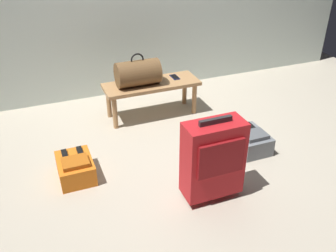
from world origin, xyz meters
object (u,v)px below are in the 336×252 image
(bench, at_px, (152,88))
(duffel_bag_brown, at_px, (138,73))
(suitcase_upright_red, at_px, (213,158))
(cell_phone, at_px, (175,77))
(backpack_orange, at_px, (76,168))
(backpack_grey, at_px, (250,140))

(bench, distance_m, duffel_bag_brown, 0.24)
(duffel_bag_brown, bearing_deg, suitcase_upright_red, -85.13)
(bench, height_order, duffel_bag_brown, duffel_bag_brown)
(cell_phone, distance_m, suitcase_upright_red, 1.50)
(duffel_bag_brown, bearing_deg, bench, -0.00)
(bench, height_order, backpack_orange, bench)
(bench, relative_size, backpack_orange, 2.63)
(backpack_orange, bearing_deg, cell_phone, 34.43)
(duffel_bag_brown, height_order, backpack_orange, duffel_bag_brown)
(backpack_orange, bearing_deg, suitcase_upright_red, -33.76)
(bench, xyz_separation_m, backpack_grey, (0.61, -0.97, -0.23))
(suitcase_upright_red, height_order, backpack_grey, suitcase_upright_red)
(suitcase_upright_red, distance_m, backpack_orange, 1.15)
(bench, bearing_deg, cell_phone, 8.92)
(bench, distance_m, backpack_orange, 1.27)
(cell_phone, xyz_separation_m, suitcase_upright_red, (-0.30, -1.47, -0.03))
(suitcase_upright_red, distance_m, backpack_grey, 0.82)
(backpack_grey, distance_m, backpack_orange, 1.58)
(cell_phone, relative_size, suitcase_upright_red, 0.21)
(duffel_bag_brown, xyz_separation_m, backpack_orange, (-0.81, -0.80, -0.42))
(cell_phone, distance_m, backpack_orange, 1.53)
(backpack_grey, bearing_deg, cell_phone, 108.13)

